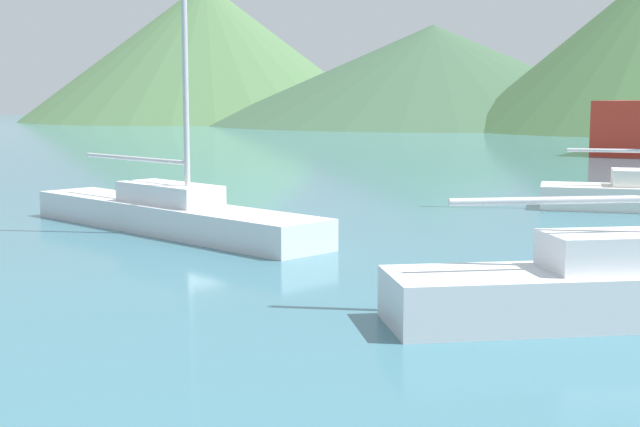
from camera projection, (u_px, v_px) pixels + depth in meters
sailboat_middle at (170, 212)px, 19.08m from camera, size 8.55×4.31×7.59m
sailboat_outer at (613, 284)px, 11.42m from camera, size 5.70×4.38×8.03m
hill_west at (206, 52)px, 111.39m from camera, size 45.82×45.82×17.15m
hill_central at (433, 75)px, 96.50m from camera, size 49.43×49.43×10.69m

